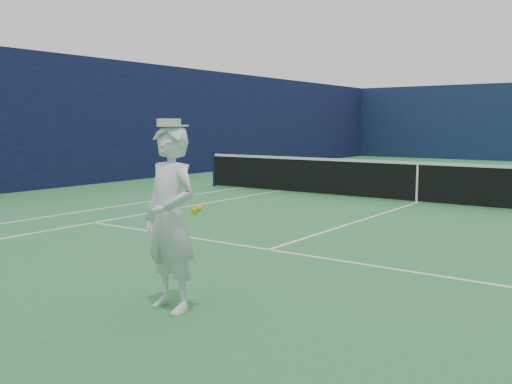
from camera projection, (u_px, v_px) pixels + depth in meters
ground at (417, 203)px, 13.87m from camera, size 80.00×80.00×0.00m
court_markings at (417, 203)px, 13.87m from camera, size 11.03×23.83×0.01m
windscreen_fence at (419, 120)px, 13.64m from camera, size 20.12×36.12×4.00m
tennis_net at (417, 180)px, 13.81m from camera, size 12.88×0.09×1.07m
tennis_player at (171, 218)px, 5.81m from camera, size 0.78×0.58×1.97m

